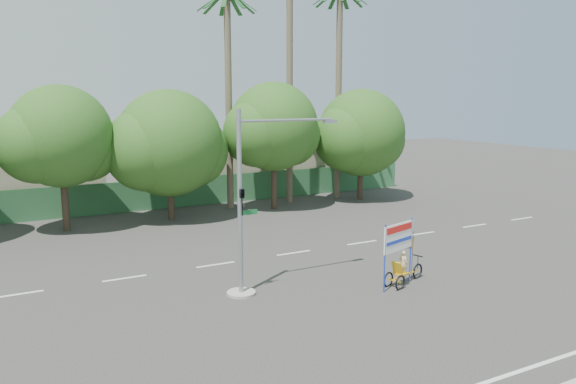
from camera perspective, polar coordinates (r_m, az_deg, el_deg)
name	(u,v)px	position (r m, az deg, el deg)	size (l,w,h in m)	color
ground	(356,318)	(19.67, 6.92, -12.61)	(120.00, 120.00, 0.00)	#33302D
fence	(170,193)	(38.36, -11.86, -0.12)	(38.00, 0.08, 2.00)	#336B3D
building_left	(0,180)	(41.16, -27.21, 1.07)	(12.00, 8.00, 4.00)	#B5A890
building_right	(251,167)	(45.19, -3.78, 2.58)	(14.00, 8.00, 3.60)	#B5A890
tree_left	(60,140)	(33.07, -22.15, 4.90)	(6.66, 5.60, 8.07)	#473828
tree_center	(168,146)	(34.29, -12.07, 4.56)	(7.62, 6.40, 7.85)	#473828
tree_right	(273,130)	(36.80, -1.54, 6.32)	(6.90, 5.80, 8.36)	#473828
tree_far_right	(361,135)	(40.47, 7.39, 5.72)	(7.38, 6.20, 7.94)	#473828
palm_tall	(290,50)	(39.12, 0.17, 14.19)	(3.73, 3.79, 17.45)	#70604C
palm_mid	(339,68)	(41.11, 5.19, 12.45)	(3.73, 3.79, 15.45)	#70604C
palm_short	(228,73)	(37.10, -6.09, 11.90)	(3.73, 3.79, 14.45)	#70604C
traffic_signal	(248,219)	(21.07, -4.12, -2.72)	(4.72, 1.10, 7.00)	gray
trike_billboard	(402,259)	(22.80, 11.46, -6.67)	(2.66, 1.09, 2.71)	black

